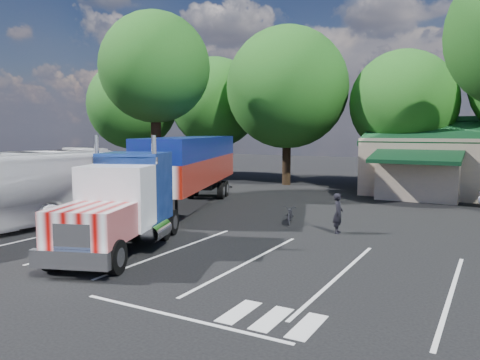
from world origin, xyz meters
The scene contains 9 objects.
ground centered at (0.00, 0.00, 0.00)m, with size 120.00×120.00×0.00m, color black.
tree_row_a centered at (-22.00, 16.50, 7.16)m, with size 9.00×9.00×11.68m.
tree_row_b centered at (-13.00, 17.80, 7.13)m, with size 8.40×8.40×11.35m.
tree_row_c centered at (-5.00, 16.20, 8.04)m, with size 10.00×10.00×13.05m.
tree_row_d centered at (4.00, 17.50, 6.58)m, with size 8.00×8.00×10.60m.
tree_near_left centered at (-10.50, 6.00, 8.81)m, with size 7.60×7.60×12.65m.
semi_truck centered at (-4.31, 0.21, 2.45)m, with size 9.37×20.32×4.34m.
woman centered at (4.50, 0.00, 0.89)m, with size 0.65×0.42×1.77m, color black.
bicycle centered at (1.80, 1.00, 0.46)m, with size 0.61×1.74×0.91m, color black.
Camera 1 is at (10.58, -19.82, 4.49)m, focal length 35.00 mm.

